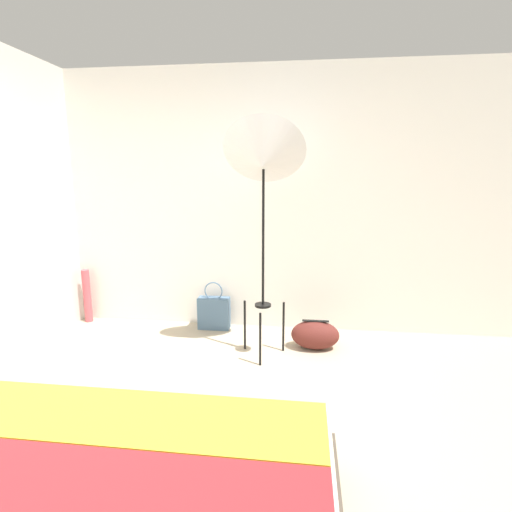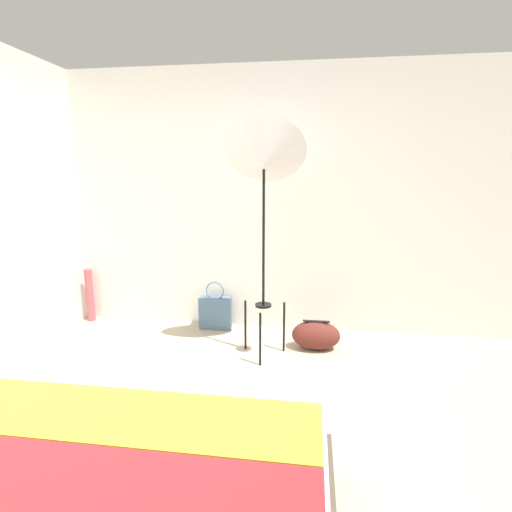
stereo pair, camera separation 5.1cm
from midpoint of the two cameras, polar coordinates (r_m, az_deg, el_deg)
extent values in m
plane|color=tan|center=(2.49, -15.36, -27.99)|extent=(14.00, 14.00, 0.00)
cube|color=silver|center=(4.08, -3.80, 7.73)|extent=(8.00, 0.05, 2.60)
cube|color=red|center=(1.84, -24.19, -28.19)|extent=(1.87, 0.45, 0.04)
cube|color=gold|center=(2.16, -17.36, -21.15)|extent=(1.87, 0.45, 0.04)
cylinder|color=black|center=(3.38, 1.05, -11.82)|extent=(0.02, 0.02, 0.46)
cylinder|color=black|center=(3.68, -1.12, -9.81)|extent=(0.02, 0.02, 0.46)
cylinder|color=black|center=(3.64, 4.43, -10.07)|extent=(0.02, 0.02, 0.46)
cylinder|color=black|center=(3.48, 1.47, -7.04)|extent=(0.14, 0.14, 0.02)
cylinder|color=black|center=(3.34, 1.53, 3.11)|extent=(0.02, 0.02, 1.24)
cone|color=silver|center=(3.30, 1.59, 13.81)|extent=(0.69, 0.60, 0.65)
cube|color=slate|center=(4.19, -5.47, -8.09)|extent=(0.32, 0.13, 0.33)
torus|color=slate|center=(4.12, -5.53, -4.97)|extent=(0.19, 0.01, 0.19)
ellipsoid|color=#5B231E|center=(3.76, 8.94, -11.12)|extent=(0.44, 0.26, 0.26)
cube|color=black|center=(3.71, 9.01, -9.19)|extent=(0.24, 0.04, 0.01)
cylinder|color=#BC4C56|center=(4.70, -22.36, -5.19)|extent=(0.08, 0.08, 0.58)
camera|label=1|loc=(0.03, -89.54, 0.10)|focal=28.00mm
camera|label=2|loc=(0.03, 90.46, -0.10)|focal=28.00mm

